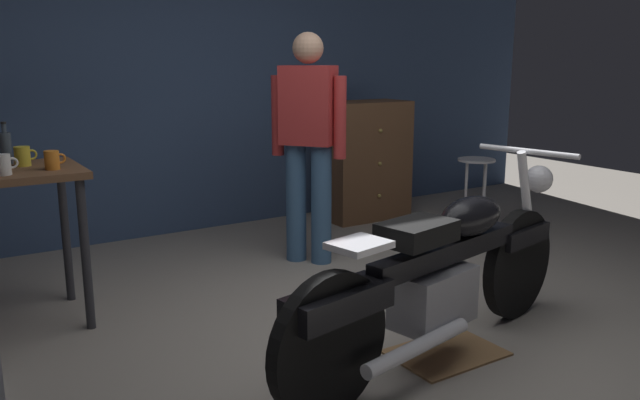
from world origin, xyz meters
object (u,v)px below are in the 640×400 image
object	(u,v)px
motorcycle	(443,273)
mug_orange_travel	(52,160)
person_standing	(308,138)
mug_white_ceramic	(4,165)
shop_stool	(476,175)
wooden_dresser	(365,160)
mug_yellow_tall	(23,156)
bottle	(6,147)

from	to	relation	value
motorcycle	mug_orange_travel	bearing A→B (deg)	124.68
person_standing	mug_white_ceramic	xyz separation A→B (m)	(-2.03, -0.30, 0.03)
person_standing	mug_orange_travel	size ratio (longest dim) A/B	14.78
shop_stool	wooden_dresser	world-z (taller)	wooden_dresser
mug_yellow_tall	wooden_dresser	bearing A→B (deg)	16.54
person_standing	mug_white_ceramic	distance (m)	2.05
motorcycle	mug_yellow_tall	distance (m)	2.39
shop_stool	wooden_dresser	bearing A→B (deg)	120.00
person_standing	mug_orange_travel	distance (m)	1.80
motorcycle	bottle	size ratio (longest dim) A/B	8.96
shop_stool	wooden_dresser	distance (m)	1.05
motorcycle	shop_stool	bearing A→B (deg)	29.02
person_standing	mug_yellow_tall	distance (m)	1.90
shop_stool	mug_orange_travel	size ratio (longest dim) A/B	5.67
mug_orange_travel	wooden_dresser	bearing A→B (deg)	20.82
motorcycle	mug_white_ceramic	world-z (taller)	mug_white_ceramic
mug_white_ceramic	mug_orange_travel	size ratio (longest dim) A/B	0.99
motorcycle	shop_stool	size ratio (longest dim) A/B	3.37
mug_yellow_tall	shop_stool	bearing A→B (deg)	-0.01
mug_yellow_tall	mug_white_ceramic	xyz separation A→B (m)	(-0.13, -0.26, -0.00)
person_standing	bottle	xyz separation A→B (m)	(-1.97, 0.08, 0.07)
wooden_dresser	mug_white_ceramic	size ratio (longest dim) A/B	9.84
wooden_dresser	mug_yellow_tall	distance (m)	3.21
motorcycle	mug_yellow_tall	size ratio (longest dim) A/B	17.81
mug_yellow_tall	person_standing	bearing A→B (deg)	1.33
mug_orange_travel	bottle	size ratio (longest dim) A/B	0.47
mug_orange_travel	bottle	distance (m)	0.38
person_standing	bottle	distance (m)	1.97
mug_white_ceramic	person_standing	bearing A→B (deg)	8.42
wooden_dresser	mug_orange_travel	bearing A→B (deg)	-159.18
person_standing	bottle	size ratio (longest dim) A/B	6.93
bottle	mug_orange_travel	bearing A→B (deg)	-61.16
person_standing	mug_yellow_tall	world-z (taller)	person_standing
wooden_dresser	mug_yellow_tall	bearing A→B (deg)	-163.46
bottle	motorcycle	bearing A→B (deg)	-46.40
motorcycle	mug_yellow_tall	bearing A→B (deg)	122.95
person_standing	mug_orange_travel	bearing A→B (deg)	60.89
mug_orange_travel	bottle	xyz separation A→B (m)	(-0.18, 0.33, 0.05)
bottle	wooden_dresser	bearing A→B (deg)	14.07
shop_stool	bottle	size ratio (longest dim) A/B	2.66
shop_stool	mug_yellow_tall	bearing A→B (deg)	179.99
motorcycle	mug_orange_travel	world-z (taller)	mug_orange_travel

